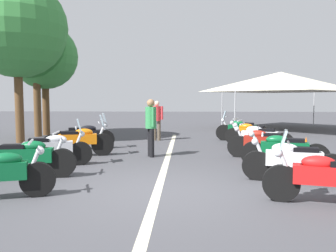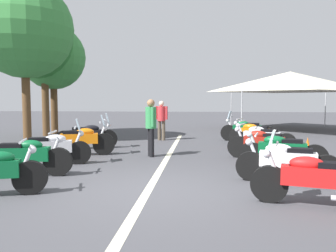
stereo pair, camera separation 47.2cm
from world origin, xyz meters
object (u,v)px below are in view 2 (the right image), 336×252
Objects in this scene: bystander_2 at (151,123)px; event_tent at (290,82)px; traffic_cone_0 at (307,148)px; motorcycle_left_row_4 at (87,135)px; motorcycle_right_row_5 at (254,133)px; roadside_tree_0 at (53,58)px; motorcycle_right_row_4 at (261,137)px; motorcycle_right_row_1 at (287,161)px; motorcycle_right_row_3 at (263,143)px; roadside_tree_1 at (44,50)px; motorcycle_left_row_1 at (23,156)px; motorcycle_left_row_3 at (80,140)px; motorcycle_left_row_2 at (50,148)px; roadside_tree_2 at (24,30)px; motorcycle_right_row_0 at (316,178)px; motorcycle_right_row_6 at (246,130)px; motorcycle_right_row_2 at (281,150)px; bystander_1 at (161,117)px.

event_tent reaches higher than bystander_2.
traffic_cone_0 is 9.97m from event_tent.
motorcycle_left_row_4 is 1.11× the size of motorcycle_right_row_5.
roadside_tree_0 reaches higher than bystander_2.
motorcycle_right_row_5 is 2.90m from traffic_cone_0.
event_tent is (8.22, -2.88, 2.20)m from motorcycle_right_row_4.
motorcycle_right_row_1 is 12.81m from roadside_tree_0.
motorcycle_right_row_3 is 1.09× the size of motorcycle_right_row_5.
roadside_tree_1 is (8.17, 8.85, 3.46)m from motorcycle_right_row_1.
motorcycle_right_row_1 is at bearing -10.42° from motorcycle_left_row_1.
traffic_cone_0 is (0.12, -6.64, -0.18)m from motorcycle_left_row_3.
roadside_tree_0 reaches higher than motorcycle_left_row_2.
roadside_tree_2 is (3.04, 3.26, 3.91)m from motorcycle_left_row_3.
motorcycle_left_row_3 is 7.01m from motorcycle_right_row_0.
motorcycle_left_row_2 is 6.75m from roadside_tree_2.
motorcycle_right_row_0 is (-2.90, -5.67, 0.00)m from motorcycle_left_row_2.
motorcycle_right_row_6 reaches higher than motorcycle_left_row_2.
event_tent is at bearing -88.15° from motorcycle_right_row_5.
motorcycle_left_row_1 is at bearing -152.98° from roadside_tree_2.
motorcycle_right_row_5 is 0.29× the size of roadside_tree_2.
motorcycle_left_row_4 is at bearing -24.44° from motorcycle_right_row_1.
motorcycle_right_row_2 is 11.64m from event_tent.
event_tent reaches higher than bystander_1.
motorcycle_right_row_5 is 3.81m from bystander_1.
roadside_tree_1 is at bearing 114.53° from bystander_2.
motorcycle_right_row_6 is 9.57m from roadside_tree_2.
motorcycle_left_row_2 is 7.25m from motorcycle_right_row_5.
motorcycle_left_row_1 is 0.33× the size of event_tent.
motorcycle_right_row_5 reaches higher than traffic_cone_0.
motorcycle_right_row_6 is (4.17, -0.05, 0.02)m from motorcycle_right_row_3.
motorcycle_right_row_2 is (3.03, -0.14, -0.01)m from motorcycle_right_row_0.
roadside_tree_1 is at bearing 9.79° from motorcycle_right_row_5.
roadside_tree_2 is (0.23, 8.80, 3.94)m from motorcycle_right_row_5.
bystander_1 is (5.61, -2.23, 0.49)m from motorcycle_left_row_2.
motorcycle_left_row_2 is at bearing -146.71° from roadside_tree_2.
motorcycle_right_row_1 is 0.39× the size of roadside_tree_0.
roadside_tree_1 is (1.21, 8.93, 3.44)m from motorcycle_right_row_6.
motorcycle_right_row_6 reaches higher than motorcycle_right_row_4.
motorcycle_right_row_4 is (2.96, -5.82, -0.00)m from motorcycle_left_row_2.
event_tent is (11.06, -2.88, 2.20)m from motorcycle_right_row_2.
motorcycle_right_row_4 is at bearing 107.20° from motorcycle_right_row_6.
motorcycle_left_row_2 is 1.00× the size of motorcycle_right_row_2.
motorcycle_right_row_0 is (-5.86, -5.69, -0.01)m from motorcycle_left_row_4.
motorcycle_right_row_3 reaches higher than motorcycle_right_row_1.
roadside_tree_1 is (5.13, 10.15, 3.62)m from traffic_cone_0.
motorcycle_right_row_5 is at bearing -73.85° from motorcycle_right_row_3.
motorcycle_left_row_3 is 1.13× the size of motorcycle_right_row_5.
motorcycle_left_row_3 is 1.02× the size of motorcycle_left_row_4.
motorcycle_right_row_0 is 4.32m from motorcycle_right_row_3.
bystander_2 is (-0.08, 4.50, 0.70)m from traffic_cone_0.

